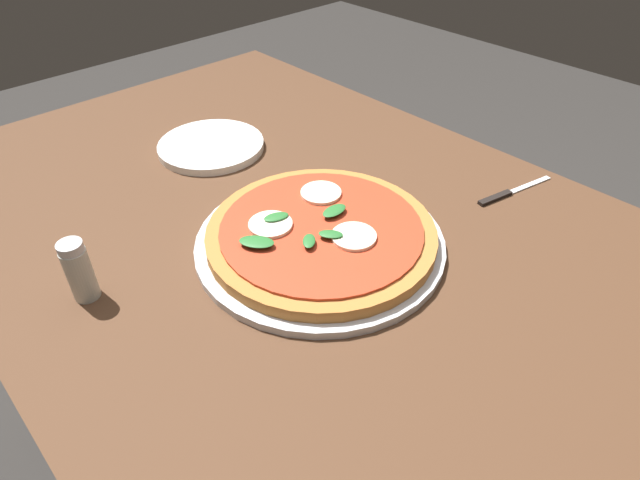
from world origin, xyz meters
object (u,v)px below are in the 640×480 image
serving_tray (320,242)px  pizza (321,233)px  dining_table (346,310)px  knife (506,194)px  plate_white (211,146)px  pepper_shaker (79,271)px

serving_tray → pizza: 0.02m
dining_table → pizza: 0.13m
serving_tray → knife: 0.33m
plate_white → knife: 0.53m
dining_table → pepper_shaker: (-0.18, -0.30, 0.14)m
knife → pepper_shaker: pepper_shaker is taller
knife → pepper_shaker: (-0.24, -0.60, 0.04)m
pizza → pepper_shaker: (-0.13, -0.29, 0.02)m
serving_tray → pepper_shaker: 0.32m
plate_white → pepper_shaker: pepper_shaker is taller
dining_table → plate_white: plate_white is taller
pepper_shaker → plate_white: bearing=122.5°
knife → pepper_shaker: bearing=-112.0°
dining_table → serving_tray: (-0.05, -0.01, 0.11)m
serving_tray → pizza: size_ratio=1.09×
dining_table → plate_white: bearing=174.4°
plate_white → pepper_shaker: 0.40m
pizza → dining_table: bearing=7.6°
plate_white → knife: plate_white is taller
serving_tray → plate_white: bearing=172.3°
serving_tray → dining_table: bearing=8.6°
pepper_shaker → pizza: bearing=65.7°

